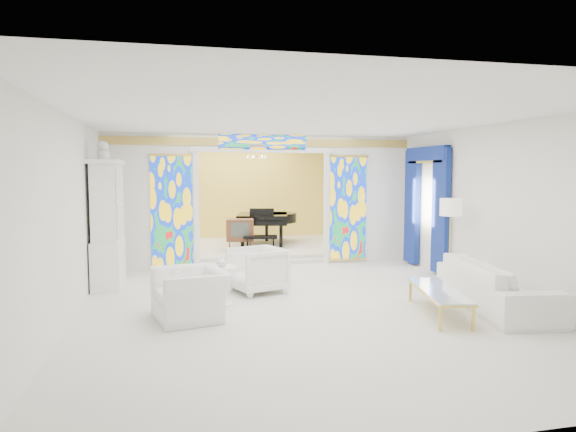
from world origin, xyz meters
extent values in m
plane|color=white|center=(0.00, 0.00, 0.00)|extent=(12.00, 12.00, 0.00)
cube|color=white|center=(0.00, 0.00, 3.00)|extent=(7.00, 12.00, 0.02)
cube|color=silver|center=(0.00, 6.00, 1.50)|extent=(7.00, 0.02, 3.00)
cube|color=silver|center=(0.00, -6.00, 1.50)|extent=(7.00, 0.02, 3.00)
cube|color=silver|center=(-3.50, 0.00, 1.50)|extent=(0.02, 12.00, 3.00)
cube|color=silver|center=(3.50, 0.00, 1.50)|extent=(0.02, 12.00, 3.00)
cube|color=silver|center=(-2.50, 2.00, 1.50)|extent=(2.00, 0.18, 3.00)
cube|color=silver|center=(2.50, 2.00, 1.50)|extent=(2.00, 0.18, 3.00)
cube|color=silver|center=(0.00, 2.00, 2.80)|extent=(3.00, 0.18, 0.40)
cube|color=white|center=(-1.50, 1.90, 1.30)|extent=(0.12, 0.06, 2.60)
cube|color=white|center=(1.50, 1.90, 1.30)|extent=(0.12, 0.06, 2.60)
cube|color=white|center=(0.00, 1.90, 2.65)|extent=(3.24, 0.06, 0.12)
cube|color=gold|center=(0.00, 1.90, 2.82)|extent=(7.00, 0.05, 0.18)
cube|color=gold|center=(-2.03, 1.89, 1.30)|extent=(0.90, 0.04, 2.40)
cube|color=gold|center=(2.03, 1.89, 1.30)|extent=(0.90, 0.04, 2.40)
cube|color=gold|center=(0.00, 1.89, 2.82)|extent=(2.00, 0.04, 0.34)
cube|color=white|center=(0.00, 4.10, 0.09)|extent=(6.80, 3.80, 0.18)
cube|color=#EED553|center=(0.00, 5.88, 1.50)|extent=(6.70, 0.10, 2.90)
cylinder|color=gold|center=(0.20, 4.00, 2.55)|extent=(0.48, 0.48, 0.30)
cube|color=navy|center=(3.40, 0.05, 1.35)|extent=(0.12, 0.55, 2.60)
cube|color=navy|center=(3.40, 1.35, 1.35)|extent=(0.12, 0.55, 2.60)
cube|color=navy|center=(3.40, 0.70, 2.55)|extent=(0.14, 1.70, 0.30)
cube|color=gold|center=(3.40, 0.70, 2.38)|extent=(0.12, 1.50, 0.06)
cube|color=white|center=(-3.22, 0.60, 0.45)|extent=(0.50, 1.40, 0.90)
cube|color=white|center=(-3.22, 0.60, 1.60)|extent=(0.44, 1.30, 1.40)
cube|color=white|center=(-2.99, 0.60, 1.60)|extent=(0.01, 1.20, 1.30)
cube|color=white|center=(-3.22, 0.60, 2.34)|extent=(0.56, 1.46, 0.08)
cylinder|color=white|center=(-3.22, 0.25, 2.46)|extent=(0.22, 0.22, 0.16)
sphere|color=white|center=(-3.22, 0.25, 2.62)|extent=(0.20, 0.20, 0.20)
imported|color=white|center=(-1.79, -1.99, 0.36)|extent=(1.19, 1.30, 0.72)
imported|color=white|center=(-0.56, -0.58, 0.41)|extent=(1.12, 1.10, 0.81)
imported|color=white|center=(2.95, -2.50, 0.37)|extent=(1.40, 2.69, 0.75)
cylinder|color=white|center=(-1.27, -1.33, 0.61)|extent=(0.64, 0.64, 0.04)
cylinder|color=white|center=(-1.27, -1.33, 0.31)|extent=(0.11, 0.11, 0.59)
cylinder|color=white|center=(-1.27, -1.33, 0.02)|extent=(0.43, 0.43, 0.03)
imported|color=white|center=(-1.27, -1.33, 0.72)|extent=(0.17, 0.17, 0.17)
cube|color=white|center=(1.88, -2.63, 0.37)|extent=(0.87, 1.79, 0.04)
cube|color=gold|center=(1.88, -2.63, 0.35)|extent=(0.90, 1.83, 0.03)
cube|color=gold|center=(1.49, -3.39, 0.18)|extent=(0.04, 0.04, 0.35)
cube|color=gold|center=(1.92, -3.48, 0.18)|extent=(0.04, 0.04, 0.35)
cube|color=gold|center=(1.83, -1.79, 0.18)|extent=(0.04, 0.04, 0.35)
cube|color=gold|center=(2.27, -1.88, 0.18)|extent=(0.04, 0.04, 0.35)
cylinder|color=gold|center=(3.09, -0.86, 0.02)|extent=(0.36, 0.36, 0.03)
cylinder|color=gold|center=(3.09, -0.86, 0.76)|extent=(0.04, 0.04, 1.52)
cylinder|color=white|center=(3.09, -0.86, 1.50)|extent=(0.51, 0.51, 0.32)
cube|color=black|center=(0.40, 4.22, 0.88)|extent=(1.61, 1.68, 0.26)
cylinder|color=black|center=(0.73, 4.48, 0.88)|extent=(1.58, 1.58, 0.26)
cube|color=black|center=(0.22, 3.41, 0.84)|extent=(1.27, 0.53, 0.09)
cube|color=white|center=(0.20, 3.34, 0.86)|extent=(1.14, 0.34, 0.03)
cube|color=black|center=(0.29, 3.73, 1.08)|extent=(0.63, 0.16, 0.23)
cube|color=black|center=(0.10, 2.88, 0.55)|extent=(0.88, 0.49, 0.07)
cylinder|color=black|center=(-0.23, 3.70, 0.46)|extent=(0.11, 0.11, 0.57)
cylinder|color=black|center=(0.75, 3.49, 0.46)|extent=(0.11, 0.11, 0.57)
cylinder|color=black|center=(0.60, 4.74, 0.46)|extent=(0.11, 0.11, 0.57)
cube|color=brown|center=(-0.36, 3.22, 0.70)|extent=(0.73, 0.54, 0.55)
cube|color=#3D4340|center=(-0.39, 2.99, 0.73)|extent=(0.44, 0.07, 0.35)
cone|color=brown|center=(-0.64, 3.09, 0.30)|extent=(0.04, 0.04, 0.24)
cone|color=brown|center=(-0.12, 3.03, 0.30)|extent=(0.04, 0.04, 0.24)
cone|color=brown|center=(-0.61, 3.42, 0.30)|extent=(0.04, 0.04, 0.24)
cone|color=brown|center=(-0.08, 3.36, 0.30)|extent=(0.04, 0.04, 0.24)
camera|label=1|loc=(-2.05, -9.55, 2.17)|focal=32.00mm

